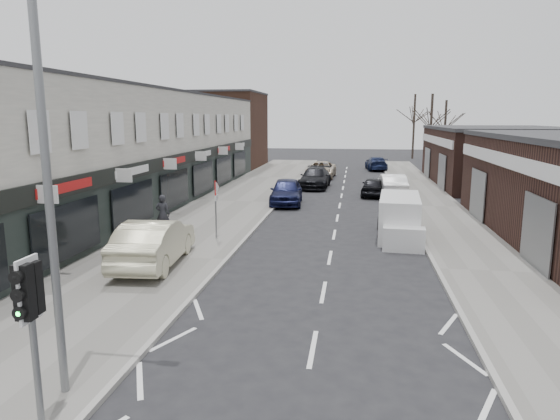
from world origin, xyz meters
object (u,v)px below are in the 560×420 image
at_px(white_van, 399,219).
at_px(parked_car_left_a, 286,191).
at_px(parked_car_right_c, 376,163).
at_px(traffic_light, 30,305).
at_px(warning_sign, 216,192).
at_px(parked_car_left_c, 321,170).
at_px(parked_car_left_b, 315,178).
at_px(parked_car_right_a, 392,185).
at_px(sedan_on_pavement, 154,242).
at_px(parked_car_right_b, 373,187).
at_px(street_lamp, 55,165).
at_px(pedestrian, 163,214).

xyz_separation_m(white_van, parked_car_left_a, (-6.36, 8.28, -0.09)).
bearing_deg(parked_car_right_c, traffic_light, 76.35).
distance_m(warning_sign, parked_car_left_c, 24.78).
height_order(parked_car_left_a, parked_car_left_b, parked_car_left_a).
bearing_deg(parked_car_left_b, parked_car_right_a, -28.30).
height_order(traffic_light, sedan_on_pavement, traffic_light).
relative_size(parked_car_left_b, parked_car_left_c, 1.01).
xyz_separation_m(traffic_light, parked_car_left_c, (2.20, 38.57, -1.67)).
xyz_separation_m(traffic_light, parked_car_right_c, (7.49, 46.17, -1.71)).
bearing_deg(traffic_light, parked_car_left_c, 86.74).
height_order(parked_car_left_c, parked_car_right_b, parked_car_left_c).
distance_m(street_lamp, parked_car_right_a, 28.67).
bearing_deg(parked_car_left_c, parked_car_right_b, -64.55).
relative_size(parked_car_right_a, parked_car_right_c, 0.97).
relative_size(warning_sign, parked_car_left_b, 0.50).
height_order(parked_car_left_c, parked_car_right_c, parked_car_left_c).
height_order(parked_car_left_b, parked_car_left_c, parked_car_left_b).
height_order(street_lamp, parked_car_right_c, street_lamp).
distance_m(pedestrian, parked_car_left_c, 24.71).
bearing_deg(parked_car_right_b, warning_sign, 67.84).
distance_m(traffic_light, street_lamp, 2.52).
bearing_deg(parked_car_left_a, pedestrian, -119.71).
bearing_deg(parked_car_left_b, parked_car_left_c, 92.58).
bearing_deg(pedestrian, parked_car_right_c, -111.23).
xyz_separation_m(street_lamp, white_van, (7.49, 14.53, -3.70)).
bearing_deg(parked_car_right_b, street_lamp, 81.18).
relative_size(street_lamp, white_van, 1.57).
bearing_deg(pedestrian, parked_car_right_b, -128.39).
bearing_deg(sedan_on_pavement, traffic_light, 96.55).
height_order(sedan_on_pavement, parked_car_right_c, sedan_on_pavement).
bearing_deg(white_van, parked_car_right_c, 94.14).
distance_m(parked_car_left_b, parked_car_left_c, 6.69).
xyz_separation_m(traffic_light, parked_car_right_a, (7.90, 28.47, -1.63)).
bearing_deg(pedestrian, white_van, -175.74).
relative_size(parked_car_left_a, parked_car_right_a, 1.02).
distance_m(street_lamp, sedan_on_pavement, 9.44).
height_order(street_lamp, white_van, street_lamp).
height_order(warning_sign, parked_car_left_b, warning_sign).
distance_m(sedan_on_pavement, pedestrian, 5.06).
bearing_deg(pedestrian, street_lamp, 102.14).
height_order(warning_sign, parked_car_left_a, warning_sign).
xyz_separation_m(traffic_light, warning_sign, (-0.76, 14.02, -0.21)).
relative_size(street_lamp, pedestrian, 4.35).
bearing_deg(warning_sign, parked_car_right_b, 62.71).
bearing_deg(pedestrian, traffic_light, 101.46).
distance_m(parked_car_left_a, parked_car_right_a, 8.21).
height_order(white_van, parked_car_right_b, white_van).
bearing_deg(warning_sign, parked_car_left_c, 83.13).
distance_m(traffic_light, parked_car_right_c, 46.81).
xyz_separation_m(traffic_light, white_van, (7.36, 15.74, -1.50)).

